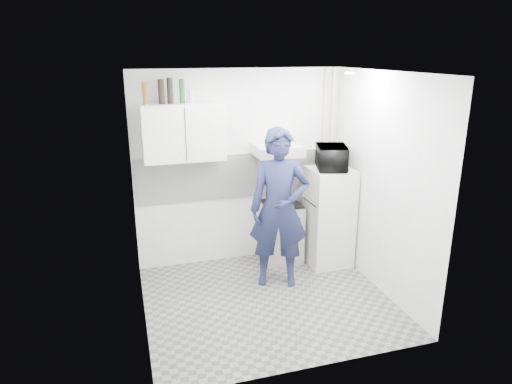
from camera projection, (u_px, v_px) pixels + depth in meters
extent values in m
plane|color=slate|center=(268.00, 300.00, 5.36)|extent=(2.80, 2.80, 0.00)
plane|color=white|center=(270.00, 72.00, 4.59)|extent=(2.80, 2.80, 0.00)
plane|color=white|center=(239.00, 168.00, 6.12)|extent=(2.80, 0.00, 2.80)
plane|color=white|center=(137.00, 207.00, 4.59)|extent=(0.00, 2.60, 2.60)
plane|color=white|center=(382.00, 185.00, 5.36)|extent=(0.00, 2.60, 2.60)
imported|color=#1C2040|center=(279.00, 209.00, 5.50)|extent=(0.83, 0.67, 1.97)
cube|color=beige|center=(281.00, 233.00, 6.30)|extent=(0.51, 0.51, 0.81)
cube|color=white|center=(329.00, 217.00, 6.13)|extent=(0.56, 0.56, 1.34)
cube|color=black|center=(281.00, 204.00, 6.17)|extent=(0.49, 0.49, 0.03)
cylinder|color=silver|center=(279.00, 201.00, 6.10)|extent=(0.16, 0.16, 0.09)
imported|color=black|center=(332.00, 157.00, 5.89)|extent=(0.63, 0.52, 0.30)
cylinder|color=brown|center=(145.00, 93.00, 5.33)|extent=(0.06, 0.06, 0.26)
cylinder|color=black|center=(161.00, 92.00, 5.38)|extent=(0.07, 0.07, 0.29)
cylinder|color=black|center=(170.00, 91.00, 5.40)|extent=(0.07, 0.07, 0.30)
cylinder|color=#144C1E|center=(182.00, 91.00, 5.44)|extent=(0.07, 0.07, 0.29)
cylinder|color=#B2B7BC|center=(191.00, 96.00, 5.49)|extent=(0.07, 0.07, 0.17)
cube|color=white|center=(184.00, 132.00, 5.59)|extent=(1.00, 0.35, 0.70)
cube|color=beige|center=(278.00, 150.00, 5.93)|extent=(0.60, 0.50, 0.14)
cube|color=white|center=(240.00, 176.00, 6.13)|extent=(2.74, 0.03, 0.60)
cylinder|color=beige|center=(330.00, 163.00, 6.40)|extent=(0.05, 0.05, 2.60)
cylinder|color=beige|center=(323.00, 163.00, 6.37)|extent=(0.04, 0.04, 2.60)
cylinder|color=white|center=(349.00, 73.00, 5.05)|extent=(0.10, 0.10, 0.02)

